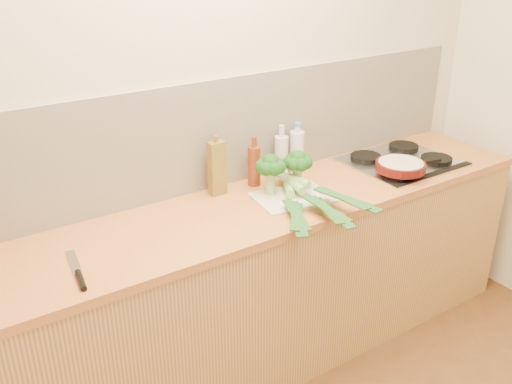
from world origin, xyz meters
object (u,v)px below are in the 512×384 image
(gas_hob, at_px, (401,160))
(chopping_board, at_px, (293,197))
(chefs_knife, at_px, (79,275))
(skillet, at_px, (401,166))

(gas_hob, relative_size, chopping_board, 1.63)
(gas_hob, bearing_deg, chefs_knife, -175.47)
(skillet, bearing_deg, chefs_knife, -167.49)
(gas_hob, bearing_deg, skillet, -138.95)
(chopping_board, height_order, chefs_knife, chefs_knife)
(chefs_knife, height_order, skillet, skillet)
(gas_hob, relative_size, chefs_knife, 1.82)
(chopping_board, relative_size, chefs_knife, 1.12)
(chopping_board, bearing_deg, skillet, -0.21)
(gas_hob, distance_m, chefs_knife, 1.86)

